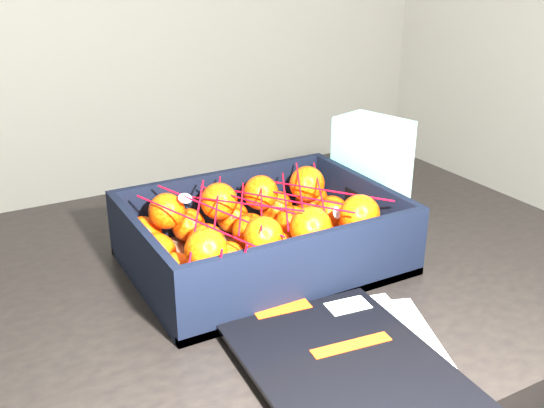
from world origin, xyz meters
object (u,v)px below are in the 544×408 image
table (233,327)px  magazine_stack (355,369)px  produce_crate (262,245)px  retail_carton (371,169)px

table → magazine_stack: (0.02, -0.29, 0.11)m
table → produce_crate: produce_crate is taller
produce_crate → magazine_stack: bearing=-97.0°
table → retail_carton: retail_carton is taller
produce_crate → retail_carton: size_ratio=2.15×
produce_crate → retail_carton: retail_carton is taller
table → magazine_stack: bearing=-86.9°
retail_carton → table: bearing=176.0°
retail_carton → produce_crate: bearing=179.0°
magazine_stack → retail_carton: bearing=51.1°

